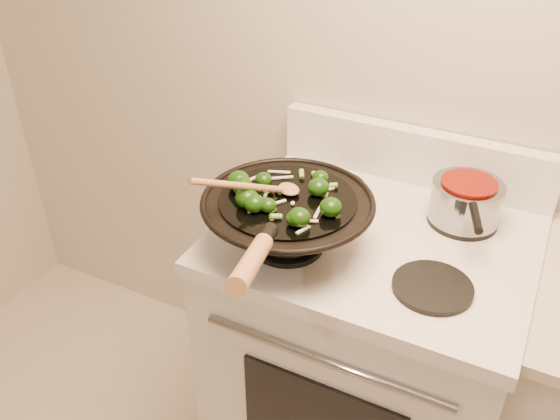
% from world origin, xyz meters
% --- Properties ---
extents(stove, '(0.78, 0.67, 1.08)m').
position_xyz_m(stove, '(-0.10, 1.17, 0.47)').
color(stove, white).
rests_on(stove, ground).
extents(wok, '(0.41, 0.67, 0.27)m').
position_xyz_m(wok, '(-0.28, 1.01, 1.00)').
color(wok, black).
rests_on(wok, stove).
extents(stirfry, '(0.29, 0.25, 0.05)m').
position_xyz_m(stirfry, '(-0.30, 0.99, 1.08)').
color(stirfry, '#123508').
rests_on(stirfry, wok).
extents(wooden_spoon, '(0.18, 0.25, 0.11)m').
position_xyz_m(wooden_spoon, '(-0.33, 0.99, 1.09)').
color(wooden_spoon, '#AE7244').
rests_on(wooden_spoon, wok).
extents(saucepan, '(0.18, 0.28, 0.11)m').
position_xyz_m(saucepan, '(0.08, 1.32, 0.99)').
color(saucepan, gray).
rests_on(saucepan, stove).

